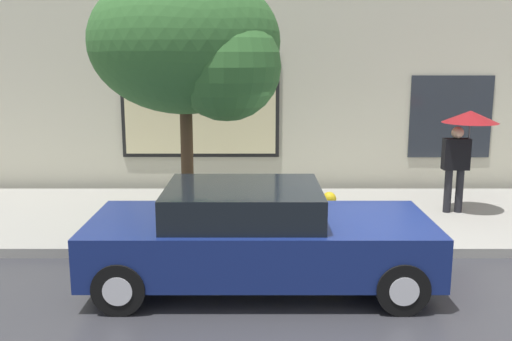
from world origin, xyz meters
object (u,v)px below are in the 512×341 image
at_px(fire_hydrant, 330,215).
at_px(street_tree, 194,47).
at_px(pedestrian_with_umbrella, 467,132).
at_px(parked_car, 258,236).

height_order(fire_hydrant, street_tree, street_tree).
bearing_deg(street_tree, pedestrian_with_umbrella, 13.71).
bearing_deg(pedestrian_with_umbrella, fire_hydrant, -151.55).
height_order(parked_car, street_tree, street_tree).
bearing_deg(parked_car, fire_hydrant, 55.36).
relative_size(fire_hydrant, street_tree, 0.17).
bearing_deg(fire_hydrant, pedestrian_with_umbrella, 28.45).
xyz_separation_m(pedestrian_with_umbrella, street_tree, (-4.81, -1.17, 1.48)).
xyz_separation_m(parked_car, fire_hydrant, (1.16, 1.68, -0.18)).
bearing_deg(fire_hydrant, street_tree, 173.16).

